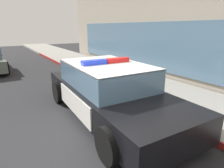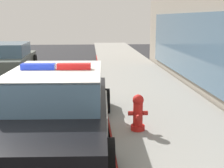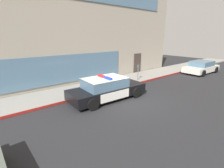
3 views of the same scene
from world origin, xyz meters
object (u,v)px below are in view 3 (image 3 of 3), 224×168
at_px(police_cruiser, 107,89).
at_px(car_down_street, 201,67).
at_px(fire_hydrant, 92,86).
at_px(parking_meter, 138,70).

distance_m(police_cruiser, car_down_street, 12.47).
bearing_deg(fire_hydrant, police_cruiser, -87.37).
bearing_deg(car_down_street, police_cruiser, -179.53).
relative_size(car_down_street, parking_meter, 3.37).
relative_size(police_cruiser, car_down_street, 1.10).
xyz_separation_m(fire_hydrant, parking_meter, (4.58, -0.07, 0.58)).
bearing_deg(fire_hydrant, parking_meter, -0.92).
xyz_separation_m(police_cruiser, car_down_street, (12.47, -0.33, -0.05)).
xyz_separation_m(fire_hydrant, car_down_street, (12.54, -1.91, 0.13)).
bearing_deg(parking_meter, police_cruiser, -161.53).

